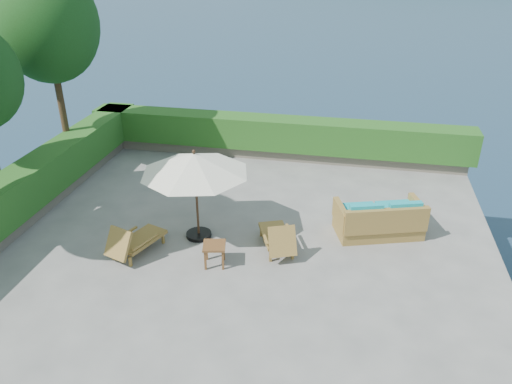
% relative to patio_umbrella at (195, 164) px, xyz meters
% --- Properties ---
extents(ground, '(12.00, 12.00, 0.00)m').
position_rel_patio_umbrella_xyz_m(ground, '(1.02, -0.31, -1.91)').
color(ground, gray).
rests_on(ground, ground).
extents(foundation, '(12.00, 12.00, 3.00)m').
position_rel_patio_umbrella_xyz_m(foundation, '(1.02, -0.31, -3.46)').
color(foundation, '#514940').
rests_on(foundation, ocean).
extents(ocean, '(600.00, 600.00, 0.00)m').
position_rel_patio_umbrella_xyz_m(ocean, '(1.02, -0.31, -4.91)').
color(ocean, '#14253F').
rests_on(ocean, ground).
extents(planter_wall_far, '(12.00, 0.60, 0.36)m').
position_rel_patio_umbrella_xyz_m(planter_wall_far, '(1.02, 5.29, -1.73)').
color(planter_wall_far, '#686153').
rests_on(planter_wall_far, ground).
extents(planter_wall_left, '(0.60, 12.00, 0.36)m').
position_rel_patio_umbrella_xyz_m(planter_wall_left, '(-4.58, -0.31, -1.73)').
color(planter_wall_left, '#686153').
rests_on(planter_wall_left, ground).
extents(hedge_far, '(12.40, 0.90, 1.00)m').
position_rel_patio_umbrella_xyz_m(hedge_far, '(1.02, 5.29, -1.06)').
color(hedge_far, '#254F16').
rests_on(hedge_far, planter_wall_far).
extents(hedge_left, '(0.90, 12.40, 1.00)m').
position_rel_patio_umbrella_xyz_m(hedge_left, '(-4.58, -0.31, -1.06)').
color(hedge_left, '#254F16').
rests_on(hedge_left, planter_wall_left).
extents(tree_far, '(2.80, 2.80, 6.03)m').
position_rel_patio_umbrella_xyz_m(tree_far, '(-4.98, 2.89, 2.49)').
color(tree_far, '#48311C').
rests_on(tree_far, ground).
extents(patio_umbrella, '(2.88, 2.88, 2.26)m').
position_rel_patio_umbrella_xyz_m(patio_umbrella, '(0.00, 0.00, 0.00)').
color(patio_umbrella, black).
rests_on(patio_umbrella, ground).
extents(lounge_left, '(1.06, 1.58, 0.85)m').
position_rel_patio_umbrella_xyz_m(lounge_left, '(-1.20, -1.03, -1.56)').
color(lounge_left, olive).
rests_on(lounge_left, ground).
extents(lounge_right, '(1.10, 1.59, 0.85)m').
position_rel_patio_umbrella_xyz_m(lounge_right, '(1.98, -0.22, -1.56)').
color(lounge_right, olive).
rests_on(lounge_right, ground).
extents(side_table, '(0.58, 0.58, 0.52)m').
position_rel_patio_umbrella_xyz_m(side_table, '(0.70, -1.06, -1.49)').
color(side_table, brown).
rests_on(side_table, ground).
extents(wicker_loveseat, '(2.27, 1.63, 1.01)m').
position_rel_patio_umbrella_xyz_m(wicker_loveseat, '(4.28, 0.95, -1.52)').
color(wicker_loveseat, olive).
rests_on(wicker_loveseat, ground).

